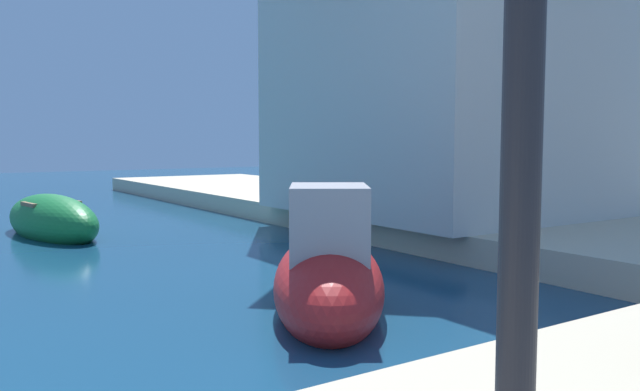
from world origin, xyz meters
name	(u,v)px	position (x,y,z in m)	size (l,w,h in m)	color
quay_promenade	(208,355)	(4.32, -0.37, 0.25)	(44.00, 32.00, 0.50)	beige
moored_boat_3	(52,221)	(5.07, 9.51, 0.33)	(1.87, 4.00, 1.17)	#197233
moored_boat_6	(328,277)	(6.48, 0.94, 0.43)	(2.98, 3.58, 1.83)	#B21E1E
waterfront_building_main	(457,50)	(13.00, 5.24, 4.11)	(7.11, 6.88, 7.11)	beige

